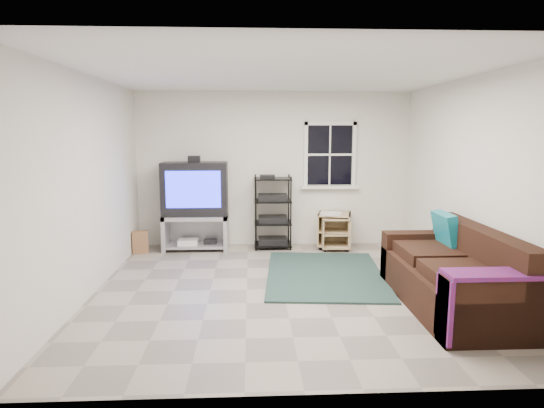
{
  "coord_description": "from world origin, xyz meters",
  "views": [
    {
      "loc": [
        -0.39,
        -5.39,
        1.93
      ],
      "look_at": [
        -0.12,
        0.4,
        1.01
      ],
      "focal_mm": 30.0,
      "sensor_mm": 36.0,
      "label": 1
    }
  ],
  "objects": [
    {
      "name": "room",
      "position": [
        0.95,
        2.27,
        1.48
      ],
      "size": [
        4.6,
        4.62,
        4.6
      ],
      "color": "gray",
      "rests_on": "ground"
    },
    {
      "name": "tv_unit",
      "position": [
        -1.3,
        2.01,
        0.85
      ],
      "size": [
        1.06,
        0.53,
        1.55
      ],
      "color": "#9E9EA6",
      "rests_on": "ground"
    },
    {
      "name": "av_rack",
      "position": [
        -0.03,
        2.06,
        0.53
      ],
      "size": [
        0.61,
        0.44,
        1.22
      ],
      "color": "black",
      "rests_on": "ground"
    },
    {
      "name": "side_table_left",
      "position": [
        1.0,
        1.94,
        0.29
      ],
      "size": [
        0.47,
        0.47,
        0.54
      ],
      "rotation": [
        0.0,
        0.0,
        -0.04
      ],
      "color": "tan",
      "rests_on": "ground"
    },
    {
      "name": "side_table_right",
      "position": [
        1.01,
        2.04,
        0.34
      ],
      "size": [
        0.64,
        0.64,
        0.61
      ],
      "rotation": [
        0.0,
        0.0,
        -0.24
      ],
      "color": "tan",
      "rests_on": "ground"
    },
    {
      "name": "sofa",
      "position": [
        1.85,
        -0.64,
        0.34
      ],
      "size": [
        0.94,
        2.11,
        0.97
      ],
      "color": "black",
      "rests_on": "ground"
    },
    {
      "name": "shag_rug",
      "position": [
        0.61,
        0.53,
        0.01
      ],
      "size": [
        1.72,
        2.25,
        0.03
      ],
      "primitive_type": "cube",
      "rotation": [
        0.0,
        0.0,
        -0.08
      ],
      "color": "black",
      "rests_on": "ground"
    },
    {
      "name": "paper_bag",
      "position": [
        -2.18,
        1.82,
        0.18
      ],
      "size": [
        0.28,
        0.21,
        0.35
      ],
      "primitive_type": "cube",
      "rotation": [
        0.0,
        0.0,
        0.22
      ],
      "color": "#8E603F",
      "rests_on": "ground"
    }
  ]
}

